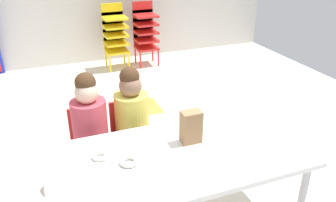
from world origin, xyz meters
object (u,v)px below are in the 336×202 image
(kid_chair_yellow_stack, at_px, (115,33))
(kid_chair_red_stack, at_px, (145,30))
(paper_bag_brown, at_px, (191,127))
(donut_powdered_loose, at_px, (129,161))
(donut_powdered_on_plate, at_px, (100,156))
(paper_plate_near_edge, at_px, (100,158))
(seated_child_near_camera, at_px, (89,120))
(craft_table, at_px, (178,160))
(seated_child_middle_seat, at_px, (131,113))

(kid_chair_yellow_stack, relative_size, kid_chair_red_stack, 1.00)
(paper_bag_brown, bearing_deg, donut_powdered_loose, -168.47)
(kid_chair_red_stack, xyz_separation_m, donut_powdered_on_plate, (-1.28, -3.07, 0.05))
(kid_chair_yellow_stack, distance_m, paper_plate_near_edge, 3.18)
(donut_powdered_loose, bearing_deg, donut_powdered_on_plate, 144.50)
(seated_child_near_camera, distance_m, donut_powdered_on_plate, 0.52)
(seated_child_near_camera, bearing_deg, craft_table, -55.45)
(kid_chair_yellow_stack, xyz_separation_m, donut_powdered_on_plate, (-0.83, -3.07, 0.05))
(donut_powdered_on_plate, bearing_deg, seated_child_middle_seat, 56.29)
(paper_plate_near_edge, bearing_deg, seated_child_near_camera, 87.35)
(donut_powdered_on_plate, bearing_deg, paper_plate_near_edge, 0.00)
(kid_chair_red_stack, relative_size, paper_plate_near_edge, 5.11)
(kid_chair_red_stack, height_order, paper_plate_near_edge, kid_chair_red_stack)
(donut_powdered_loose, bearing_deg, kid_chair_yellow_stack, 78.03)
(kid_chair_red_stack, distance_m, donut_powdered_loose, 3.37)
(paper_bag_brown, bearing_deg, paper_plate_near_edge, 178.21)
(paper_plate_near_edge, xyz_separation_m, donut_powdered_loose, (0.15, -0.11, 0.01))
(craft_table, bearing_deg, paper_bag_brown, 38.25)
(seated_child_near_camera, xyz_separation_m, paper_bag_brown, (0.57, -0.54, 0.11))
(kid_chair_red_stack, bearing_deg, seated_child_middle_seat, -110.11)
(paper_bag_brown, bearing_deg, craft_table, -141.75)
(craft_table, xyz_separation_m, kid_chair_yellow_stack, (0.36, 3.19, 0.01))
(donut_powdered_on_plate, bearing_deg, donut_powdered_loose, -35.50)
(craft_table, relative_size, seated_child_middle_seat, 1.75)
(paper_bag_brown, distance_m, donut_powdered_on_plate, 0.60)
(seated_child_near_camera, xyz_separation_m, paper_plate_near_edge, (-0.02, -0.52, -0.00))
(kid_chair_red_stack, bearing_deg, donut_powdered_on_plate, -112.63)
(donut_powdered_on_plate, bearing_deg, craft_table, -14.92)
(kid_chair_yellow_stack, xyz_separation_m, paper_plate_near_edge, (-0.83, -3.07, 0.04))
(kid_chair_yellow_stack, height_order, kid_chair_red_stack, same)
(paper_plate_near_edge, distance_m, donut_powdered_loose, 0.19)
(seated_child_near_camera, distance_m, kid_chair_red_stack, 2.84)
(seated_child_near_camera, distance_m, kid_chair_yellow_stack, 2.68)
(paper_plate_near_edge, bearing_deg, donut_powdered_on_plate, 0.00)
(seated_child_near_camera, height_order, seated_child_middle_seat, same)
(craft_table, bearing_deg, donut_powdered_on_plate, 165.08)
(craft_table, bearing_deg, donut_powdered_loose, 177.34)
(craft_table, xyz_separation_m, donut_powdered_on_plate, (-0.46, 0.12, 0.07))
(craft_table, relative_size, paper_bag_brown, 7.29)
(craft_table, xyz_separation_m, seated_child_middle_seat, (-0.12, 0.64, 0.05))
(seated_child_middle_seat, relative_size, donut_powdered_on_plate, 9.08)
(seated_child_near_camera, relative_size, donut_powdered_loose, 7.54)
(paper_plate_near_edge, bearing_deg, donut_powdered_loose, -35.50)
(seated_child_middle_seat, bearing_deg, donut_powdered_on_plate, -123.71)
(craft_table, xyz_separation_m, seated_child_near_camera, (-0.44, 0.64, 0.05))
(seated_child_near_camera, height_order, kid_chair_red_stack, seated_child_near_camera)
(paper_bag_brown, bearing_deg, donut_powdered_on_plate, 178.21)
(craft_table, height_order, seated_child_near_camera, seated_child_near_camera)
(kid_chair_red_stack, bearing_deg, kid_chair_yellow_stack, 180.00)
(kid_chair_red_stack, xyz_separation_m, paper_bag_brown, (-0.68, -3.09, 0.14))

